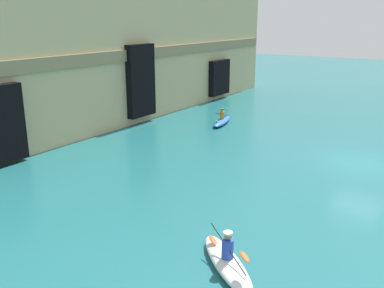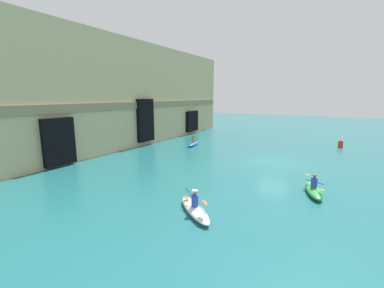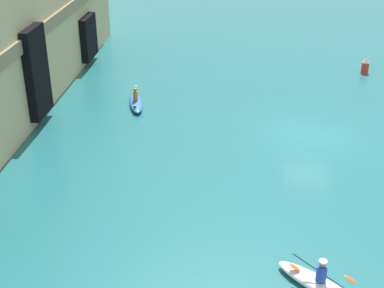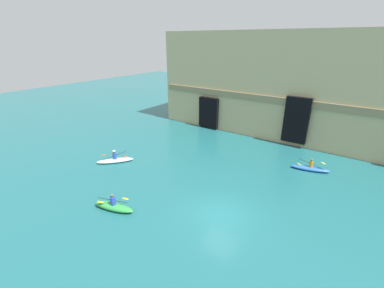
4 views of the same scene
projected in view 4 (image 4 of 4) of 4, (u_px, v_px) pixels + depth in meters
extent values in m
plane|color=#1E6066|center=(221.00, 215.00, 17.22)|extent=(120.00, 120.00, 0.00)
cube|color=tan|center=(315.00, 87.00, 28.88)|extent=(36.84, 7.94, 11.89)
cube|color=#847555|center=(305.00, 104.00, 26.28)|extent=(36.11, 0.24, 0.74)
cube|color=black|center=(209.00, 112.00, 33.28)|extent=(2.66, 0.70, 3.88)
cube|color=black|center=(296.00, 120.00, 27.18)|extent=(2.52, 0.70, 4.93)
ellipsoid|color=white|center=(115.00, 161.00, 24.50)|extent=(2.81, 3.09, 0.38)
cylinder|color=#2D47B7|center=(115.00, 156.00, 24.31)|extent=(0.35, 0.35, 0.60)
sphere|color=#9E704C|center=(114.00, 152.00, 24.16)|extent=(0.23, 0.23, 0.23)
cylinder|color=silver|center=(114.00, 151.00, 24.12)|extent=(0.29, 0.29, 0.06)
cylinder|color=black|center=(115.00, 156.00, 24.30)|extent=(1.23, 1.84, 0.59)
ellipsoid|color=#D84C19|center=(104.00, 155.00, 23.88)|extent=(0.39, 0.47, 0.16)
ellipsoid|color=#D84C19|center=(125.00, 156.00, 24.73)|extent=(0.39, 0.47, 0.16)
ellipsoid|color=green|center=(114.00, 207.00, 17.67)|extent=(3.12, 1.54, 0.44)
cylinder|color=#2D47B7|center=(113.00, 201.00, 17.48)|extent=(0.35, 0.35, 0.58)
sphere|color=#9E704C|center=(112.00, 196.00, 17.34)|extent=(0.18, 0.18, 0.18)
cylinder|color=#4C6B4C|center=(112.00, 195.00, 17.31)|extent=(0.23, 0.23, 0.06)
cylinder|color=black|center=(113.00, 200.00, 17.47)|extent=(1.72, 1.09, 0.42)
ellipsoid|color=yellow|center=(101.00, 202.00, 17.58)|extent=(0.47, 0.39, 0.13)
ellipsoid|color=yellow|center=(125.00, 199.00, 17.36)|extent=(0.47, 0.39, 0.13)
ellipsoid|color=blue|center=(310.00, 168.00, 22.99)|extent=(3.34, 1.51, 0.38)
cylinder|color=orange|center=(311.00, 164.00, 22.82)|extent=(0.30, 0.30, 0.52)
sphere|color=#9E704C|center=(312.00, 160.00, 22.68)|extent=(0.20, 0.20, 0.20)
cylinder|color=#4C6B4C|center=(312.00, 160.00, 22.65)|extent=(0.25, 0.25, 0.06)
cylinder|color=black|center=(311.00, 164.00, 22.81)|extent=(2.12, 0.30, 0.65)
ellipsoid|color=yellow|center=(299.00, 164.00, 23.32)|extent=(0.46, 0.23, 0.17)
ellipsoid|color=yellow|center=(323.00, 163.00, 22.29)|extent=(0.46, 0.23, 0.17)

